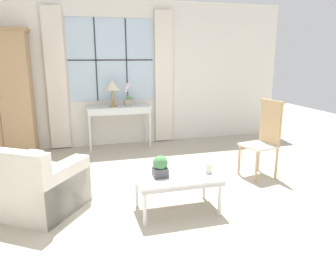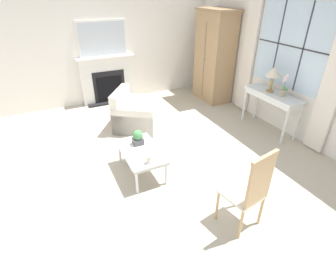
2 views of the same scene
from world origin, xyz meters
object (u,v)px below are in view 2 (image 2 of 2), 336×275
fireplace (108,76)px  armoire (214,57)px  armchair_upholstered (136,115)px  table_lamp (274,73)px  potted_plant_small (138,137)px  console_table (272,98)px  pillar_candle (149,160)px  side_chair_wooden (251,188)px  coffee_table (141,153)px  potted_orchid (284,88)px

fireplace → armoire: 2.74m
armoire → armchair_upholstered: bearing=-73.4°
table_lamp → armchair_upholstered: 2.88m
armchair_upholstered → potted_plant_small: 1.46m
console_table → potted_plant_small: 2.89m
fireplace → pillar_candle: 3.64m
armoire → console_table: (2.01, 0.07, -0.39)m
table_lamp → potted_plant_small: bearing=-86.5°
armchair_upholstered → side_chair_wooden: (3.16, 0.31, 0.34)m
armchair_upholstered → console_table: bearing=62.1°
armoire → coffee_table: 3.71m
console_table → armchair_upholstered: bearing=-117.9°
console_table → armchair_upholstered: armchair_upholstered is taller
coffee_table → side_chair_wooden: bearing=25.7°
pillar_candle → armoire: bearing=132.8°
pillar_candle → potted_orchid: bearing=98.8°
table_lamp → armchair_upholstered: (-1.19, -2.45, -0.91)m
table_lamp → potted_plant_small: (0.17, -2.89, -0.64)m
table_lamp → pillar_candle: (0.74, -2.93, -0.70)m
fireplace → pillar_candle: bearing=-5.3°
table_lamp → coffee_table: 3.05m
coffee_table → potted_orchid: bearing=91.6°
table_lamp → pillar_candle: bearing=-75.8°
armchair_upholstered → coffee_table: 1.63m
table_lamp → potted_orchid: (0.28, 0.04, -0.22)m
fireplace → armchair_upholstered: size_ratio=1.64×
armchair_upholstered → pillar_candle: bearing=-13.8°
potted_plant_small → pillar_candle: bearing=-4.3°
potted_orchid → potted_plant_small: size_ratio=1.80×
fireplace → table_lamp: fireplace is taller
coffee_table → potted_plant_small: (-0.19, 0.03, 0.17)m
potted_orchid → potted_plant_small: (-0.11, -2.93, -0.42)m
pillar_candle → table_lamp: bearing=104.2°
potted_orchid → pillar_candle: (0.46, -2.97, -0.48)m
armchair_upholstered → side_chair_wooden: 3.19m
armoire → armchair_upholstered: armoire is taller
armoire → side_chair_wooden: (3.87, -2.07, -0.48)m
pillar_candle → fireplace: bearing=174.7°
table_lamp → potted_plant_small: size_ratio=2.01×
table_lamp → pillar_candle: table_lamp is taller
fireplace → pillar_candle: (3.62, -0.34, -0.18)m
fireplace → potted_orchid: size_ratio=4.45×
potted_orchid → coffee_table: 3.01m
fireplace → potted_orchid: bearing=39.8°
fireplace → armchair_upholstered: bearing=4.7°
armoire → armchair_upholstered: 2.62m
armoire → potted_orchid: (2.18, 0.11, -0.14)m
side_chair_wooden → fireplace: bearing=-174.7°
armoire → fireplace: bearing=-111.2°
coffee_table → armchair_upholstered: bearing=163.6°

